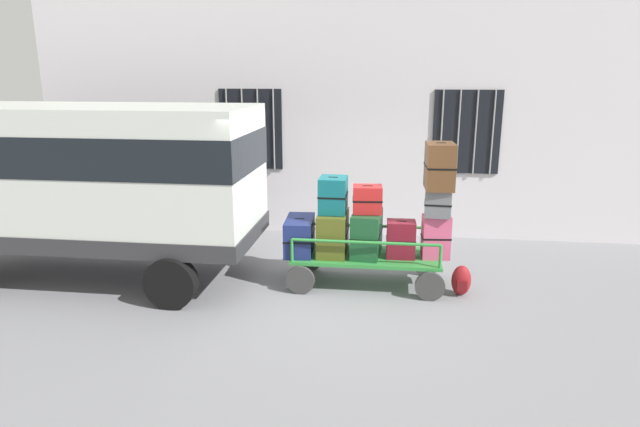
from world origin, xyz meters
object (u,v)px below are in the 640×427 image
(van, at_px, (87,174))
(suitcase_right_top, at_px, (440,166))
(suitcase_center_bottom, at_px, (367,234))
(suitcase_right_middle, at_px, (438,203))
(suitcase_midleft_middle, at_px, (333,195))
(backpack, at_px, (461,281))
(suitcase_left_bottom, at_px, (300,235))
(luggage_cart, at_px, (366,261))
(suitcase_midleft_bottom, at_px, (333,233))
(suitcase_midright_bottom, at_px, (401,239))
(suitcase_right_bottom, at_px, (436,237))
(suitcase_center_middle, at_px, (367,199))

(van, xyz_separation_m, suitcase_right_top, (5.09, 0.25, 0.19))
(suitcase_center_bottom, bearing_deg, suitcase_right_middle, -1.81)
(suitcase_midleft_middle, distance_m, backpack, 2.17)
(suitcase_left_bottom, relative_size, suitcase_right_middle, 2.06)
(luggage_cart, bearing_deg, suitcase_right_top, 1.31)
(suitcase_left_bottom, bearing_deg, suitcase_midleft_bottom, 1.53)
(suitcase_center_bottom, height_order, suitcase_right_top, suitcase_right_top)
(suitcase_right_top, bearing_deg, suitcase_midright_bottom, -173.54)
(van, distance_m, backpack, 5.63)
(suitcase_left_bottom, xyz_separation_m, suitcase_right_bottom, (1.97, -0.01, 0.06))
(suitcase_right_top, bearing_deg, luggage_cart, -178.69)
(van, relative_size, suitcase_midleft_bottom, 6.72)
(suitcase_midleft_bottom, xyz_separation_m, backpack, (1.84, -0.25, -0.55))
(suitcase_left_bottom, bearing_deg, suitcase_right_top, 0.67)
(suitcase_center_bottom, relative_size, suitcase_right_middle, 1.92)
(suitcase_midleft_middle, relative_size, suitcase_midright_bottom, 0.96)
(suitcase_left_bottom, relative_size, suitcase_right_bottom, 1.29)
(suitcase_left_bottom, height_order, suitcase_midleft_middle, suitcase_midleft_middle)
(suitcase_right_middle, bearing_deg, suitcase_right_bottom, 90.00)
(van, distance_m, suitcase_left_bottom, 3.25)
(luggage_cart, height_order, suitcase_midleft_middle, suitcase_midleft_middle)
(suitcase_center_middle, bearing_deg, van, -177.06)
(suitcase_midleft_middle, xyz_separation_m, backpack, (1.84, -0.25, -1.13))
(suitcase_right_bottom, bearing_deg, suitcase_center_middle, -179.28)
(suitcase_center_bottom, bearing_deg, suitcase_midright_bottom, -4.87)
(suitcase_midleft_middle, distance_m, suitcase_center_middle, 0.50)
(suitcase_left_bottom, height_order, backpack, suitcase_left_bottom)
(van, xyz_separation_m, suitcase_right_middle, (5.09, 0.21, -0.32))
(suitcase_midleft_middle, height_order, suitcase_right_middle, suitcase_midleft_middle)
(suitcase_midleft_middle, bearing_deg, luggage_cart, -1.06)
(suitcase_right_top, bearing_deg, suitcase_left_bottom, -179.33)
(van, height_order, suitcase_midright_bottom, van)
(van, bearing_deg, backpack, -0.09)
(suitcase_midleft_bottom, bearing_deg, suitcase_right_top, 0.39)
(suitcase_midright_bottom, bearing_deg, suitcase_midleft_middle, 177.54)
(van, xyz_separation_m, suitcase_midleft_middle, (3.61, 0.24, -0.26))
(luggage_cart, bearing_deg, van, -176.80)
(suitcase_center_bottom, bearing_deg, suitcase_midleft_bottom, 179.57)
(van, height_order, suitcase_left_bottom, van)
(suitcase_left_bottom, distance_m, backpack, 2.40)
(suitcase_midleft_bottom, bearing_deg, suitcase_right_middle, -1.35)
(van, xyz_separation_m, suitcase_midright_bottom, (4.60, 0.20, -0.88))
(luggage_cart, distance_m, suitcase_midleft_bottom, 0.64)
(van, bearing_deg, suitcase_right_top, 2.83)
(suitcase_center_middle, bearing_deg, suitcase_midleft_bottom, 176.36)
(suitcase_center_bottom, distance_m, suitcase_right_bottom, 0.99)
(van, xyz_separation_m, suitcase_center_middle, (4.10, 0.21, -0.30))
(suitcase_left_bottom, height_order, suitcase_right_bottom, suitcase_right_bottom)
(suitcase_right_top, bearing_deg, suitcase_midleft_bottom, -179.61)
(backpack, bearing_deg, luggage_cart, 170.00)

